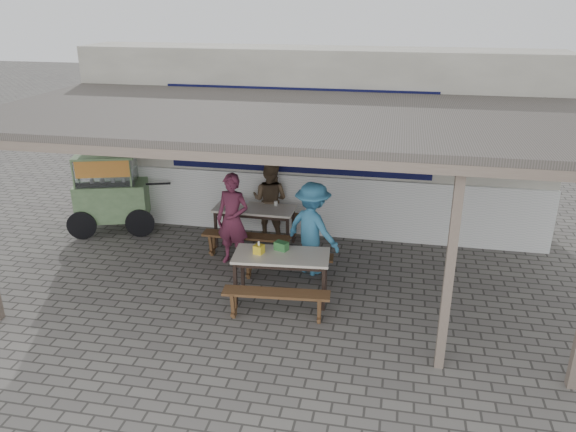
{
  "coord_description": "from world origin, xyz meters",
  "views": [
    {
      "loc": [
        1.64,
        -7.11,
        4.39
      ],
      "look_at": [
        0.03,
        0.9,
        1.18
      ],
      "focal_mm": 35.0,
      "sensor_mm": 36.0,
      "label": 1
    }
  ],
  "objects_px": {
    "tissue_box": "(259,249)",
    "donation_box": "(281,246)",
    "bench_left_street": "(246,241)",
    "bench_left_wall": "(263,217)",
    "table_right": "(281,259)",
    "bench_right_street": "(276,299)",
    "bench_right_wall": "(286,261)",
    "patron_street_side": "(233,220)",
    "table_left": "(255,212)",
    "patron_right_table": "(313,229)",
    "condiment_jar": "(276,203)",
    "vendor_cart": "(110,190)",
    "patron_wall_side": "(270,200)",
    "condiment_bowl": "(244,203)"
  },
  "relations": [
    {
      "from": "table_left",
      "to": "table_right",
      "type": "bearing_deg",
      "value": -63.45
    },
    {
      "from": "vendor_cart",
      "to": "patron_street_side",
      "type": "xyz_separation_m",
      "value": [
        2.76,
        -0.92,
        -0.04
      ]
    },
    {
      "from": "bench_left_wall",
      "to": "bench_right_street",
      "type": "xyz_separation_m",
      "value": [
        0.95,
        -3.08,
        -0.0
      ]
    },
    {
      "from": "table_right",
      "to": "patron_street_side",
      "type": "distance_m",
      "value": 1.53
    },
    {
      "from": "patron_right_table",
      "to": "donation_box",
      "type": "xyz_separation_m",
      "value": [
        -0.36,
        -0.82,
        0.02
      ]
    },
    {
      "from": "table_right",
      "to": "donation_box",
      "type": "relative_size",
      "value": 7.55
    },
    {
      "from": "table_right",
      "to": "tissue_box",
      "type": "relative_size",
      "value": 11.06
    },
    {
      "from": "bench_right_wall",
      "to": "condiment_jar",
      "type": "bearing_deg",
      "value": 103.75
    },
    {
      "from": "patron_right_table",
      "to": "patron_street_side",
      "type": "bearing_deg",
      "value": 27.3
    },
    {
      "from": "table_left",
      "to": "bench_right_wall",
      "type": "bearing_deg",
      "value": -55.09
    },
    {
      "from": "tissue_box",
      "to": "condiment_jar",
      "type": "height_order",
      "value": "tissue_box"
    },
    {
      "from": "table_right",
      "to": "patron_right_table",
      "type": "relative_size",
      "value": 0.94
    },
    {
      "from": "table_right",
      "to": "bench_right_wall",
      "type": "relative_size",
      "value": 0.96
    },
    {
      "from": "vendor_cart",
      "to": "patron_street_side",
      "type": "distance_m",
      "value": 2.91
    },
    {
      "from": "condiment_jar",
      "to": "bench_right_wall",
      "type": "bearing_deg",
      "value": -71.33
    },
    {
      "from": "table_right",
      "to": "condiment_bowl",
      "type": "height_order",
      "value": "condiment_bowl"
    },
    {
      "from": "patron_street_side",
      "to": "bench_right_wall",
      "type": "bearing_deg",
      "value": -13.58
    },
    {
      "from": "patron_right_table",
      "to": "donation_box",
      "type": "bearing_deg",
      "value": 97.47
    },
    {
      "from": "patron_street_side",
      "to": "bench_right_street",
      "type": "bearing_deg",
      "value": -45.76
    },
    {
      "from": "table_left",
      "to": "bench_right_wall",
      "type": "height_order",
      "value": "table_left"
    },
    {
      "from": "table_left",
      "to": "bench_right_street",
      "type": "bearing_deg",
      "value": -68.2
    },
    {
      "from": "vendor_cart",
      "to": "tissue_box",
      "type": "height_order",
      "value": "vendor_cart"
    },
    {
      "from": "bench_right_wall",
      "to": "patron_street_side",
      "type": "relative_size",
      "value": 0.96
    },
    {
      "from": "bench_left_street",
      "to": "bench_left_wall",
      "type": "distance_m",
      "value": 1.18
    },
    {
      "from": "vendor_cart",
      "to": "condiment_bowl",
      "type": "xyz_separation_m",
      "value": [
        2.69,
        0.02,
        -0.08
      ]
    },
    {
      "from": "table_left",
      "to": "patron_wall_side",
      "type": "height_order",
      "value": "patron_wall_side"
    },
    {
      "from": "bench_right_wall",
      "to": "patron_wall_side",
      "type": "distance_m",
      "value": 1.91
    },
    {
      "from": "bench_right_wall",
      "to": "vendor_cart",
      "type": "height_order",
      "value": "vendor_cart"
    },
    {
      "from": "vendor_cart",
      "to": "tissue_box",
      "type": "relative_size",
      "value": 13.65
    },
    {
      "from": "bench_left_street",
      "to": "vendor_cart",
      "type": "height_order",
      "value": "vendor_cart"
    },
    {
      "from": "bench_left_street",
      "to": "bench_right_street",
      "type": "xyz_separation_m",
      "value": [
        0.97,
        -1.9,
        -0.0
      ]
    },
    {
      "from": "bench_left_street",
      "to": "tissue_box",
      "type": "bearing_deg",
      "value": -65.71
    },
    {
      "from": "bench_left_street",
      "to": "bench_left_wall",
      "type": "height_order",
      "value": "same"
    },
    {
      "from": "bench_left_street",
      "to": "table_right",
      "type": "bearing_deg",
      "value": -53.82
    },
    {
      "from": "patron_right_table",
      "to": "condiment_jar",
      "type": "distance_m",
      "value": 1.4
    },
    {
      "from": "bench_right_street",
      "to": "condiment_bowl",
      "type": "xyz_separation_m",
      "value": [
        -1.2,
        2.63,
        0.43
      ]
    },
    {
      "from": "bench_left_street",
      "to": "bench_right_wall",
      "type": "height_order",
      "value": "same"
    },
    {
      "from": "vendor_cart",
      "to": "bench_right_street",
      "type": "bearing_deg",
      "value": -51.15
    },
    {
      "from": "table_right",
      "to": "bench_right_street",
      "type": "xyz_separation_m",
      "value": [
        0.05,
        -0.62,
        -0.33
      ]
    },
    {
      "from": "bench_right_wall",
      "to": "vendor_cart",
      "type": "bearing_deg",
      "value": 155.16
    },
    {
      "from": "bench_left_street",
      "to": "condiment_jar",
      "type": "height_order",
      "value": "condiment_jar"
    },
    {
      "from": "table_left",
      "to": "patron_right_table",
      "type": "distance_m",
      "value": 1.52
    },
    {
      "from": "donation_box",
      "to": "condiment_jar",
      "type": "bearing_deg",
      "value": 104.98
    },
    {
      "from": "vendor_cart",
      "to": "donation_box",
      "type": "relative_size",
      "value": 9.32
    },
    {
      "from": "table_right",
      "to": "bench_right_street",
      "type": "relative_size",
      "value": 0.96
    },
    {
      "from": "donation_box",
      "to": "condiment_bowl",
      "type": "relative_size",
      "value": 1.0
    },
    {
      "from": "tissue_box",
      "to": "donation_box",
      "type": "relative_size",
      "value": 0.68
    },
    {
      "from": "bench_left_street",
      "to": "bench_left_wall",
      "type": "xyz_separation_m",
      "value": [
        0.02,
        1.18,
        0.0
      ]
    },
    {
      "from": "condiment_bowl",
      "to": "patron_wall_side",
      "type": "bearing_deg",
      "value": 38.78
    },
    {
      "from": "patron_right_table",
      "to": "condiment_jar",
      "type": "bearing_deg",
      "value": -20.53
    }
  ]
}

